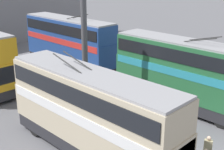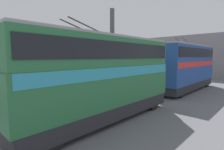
# 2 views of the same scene
# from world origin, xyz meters

# --- Properties ---
(depot_back_wall) EXTENTS (0.50, 36.00, 7.89)m
(depot_back_wall) POSITION_xyz_m (33.38, 0.00, 3.95)
(depot_back_wall) COLOR gray
(depot_back_wall) RESTS_ON ground_plane
(support_column_far) EXTENTS (0.77, 0.77, 8.34)m
(support_column_far) POSITION_xyz_m (11.61, 0.00, 4.04)
(support_column_far) COLOR #4C4C51
(support_column_far) RESTS_ON ground_plane
(bus_left_near) EXTENTS (10.70, 2.54, 5.58)m
(bus_left_near) POSITION_xyz_m (6.13, -4.43, 2.83)
(bus_left_near) COLOR black
(bus_left_near) RESTS_ON ground_plane
(bus_left_far) EXTENTS (11.28, 2.54, 5.71)m
(bus_left_far) POSITION_xyz_m (19.21, -4.43, 2.90)
(bus_left_far) COLOR black
(bus_left_far) RESTS_ON ground_plane
(bus_right_mid) EXTENTS (11.10, 2.54, 5.34)m
(bus_right_mid) POSITION_xyz_m (6.08, 4.43, 2.70)
(bus_right_mid) COLOR black
(bus_right_mid) RESTS_ON ground_plane
(bus_right_far) EXTENTS (10.75, 2.54, 5.70)m
(bus_right_far) POSITION_xyz_m (20.76, 4.43, 2.90)
(bus_right_far) COLOR black
(bus_right_far) RESTS_ON ground_plane
(person_by_left_row) EXTENTS (0.48, 0.44, 1.77)m
(person_by_left_row) POSITION_xyz_m (6.44, -2.11, 0.94)
(person_by_left_row) COLOR #2D2D33
(person_by_left_row) RESTS_ON ground_plane
(oil_drum) EXTENTS (0.64, 0.64, 0.86)m
(oil_drum) POSITION_xyz_m (8.64, -1.51, 0.43)
(oil_drum) COLOR #B28E23
(oil_drum) RESTS_ON ground_plane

